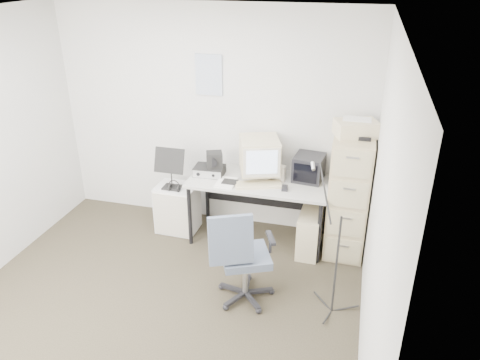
% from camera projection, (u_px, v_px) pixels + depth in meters
% --- Properties ---
extents(floor, '(3.60, 3.60, 0.01)m').
position_uv_depth(floor, '(154.00, 312.00, 4.22)').
color(floor, '#2D2A1D').
rests_on(floor, ground).
extents(ceiling, '(3.60, 3.60, 0.01)m').
position_uv_depth(ceiling, '(125.00, 22.00, 3.14)').
color(ceiling, white).
rests_on(ceiling, ground).
extents(wall_back, '(3.60, 0.02, 2.50)m').
position_uv_depth(wall_back, '(212.00, 119.00, 5.25)').
color(wall_back, silver).
rests_on(wall_back, ground).
extents(wall_right, '(0.02, 3.60, 2.50)m').
position_uv_depth(wall_right, '(378.00, 217.00, 3.26)').
color(wall_right, silver).
rests_on(wall_right, ground).
extents(wall_calendar, '(0.30, 0.02, 0.44)m').
position_uv_depth(wall_calendar, '(209.00, 75.00, 5.03)').
color(wall_calendar, white).
rests_on(wall_calendar, wall_back).
extents(filing_cabinet, '(0.40, 0.60, 1.30)m').
position_uv_depth(filing_cabinet, '(349.00, 196.00, 4.86)').
color(filing_cabinet, tan).
rests_on(filing_cabinet, floor).
extents(printer, '(0.47, 0.40, 0.15)m').
position_uv_depth(printer, '(356.00, 128.00, 4.58)').
color(printer, '#C7B38F').
rests_on(printer, filing_cabinet).
extents(desk, '(1.50, 0.70, 0.73)m').
position_uv_depth(desk, '(259.00, 210.00, 5.18)').
color(desk, '#A3A3A3').
rests_on(desk, floor).
extents(crt_monitor, '(0.52, 0.53, 0.45)m').
position_uv_depth(crt_monitor, '(259.00, 159.00, 4.99)').
color(crt_monitor, '#C7B38F').
rests_on(crt_monitor, desk).
extents(crt_tv, '(0.33, 0.35, 0.27)m').
position_uv_depth(crt_tv, '(309.00, 168.00, 4.98)').
color(crt_tv, black).
rests_on(crt_tv, desk).
extents(desk_speaker, '(0.10, 0.10, 0.17)m').
position_uv_depth(desk_speaker, '(281.00, 173.00, 4.98)').
color(desk_speaker, beige).
rests_on(desk_speaker, desk).
extents(keyboard, '(0.51, 0.32, 0.03)m').
position_uv_depth(keyboard, '(258.00, 185.00, 4.89)').
color(keyboard, '#C7B38F').
rests_on(keyboard, desk).
extents(mouse, '(0.08, 0.11, 0.03)m').
position_uv_depth(mouse, '(285.00, 188.00, 4.81)').
color(mouse, black).
rests_on(mouse, desk).
extents(radio_receiver, '(0.34, 0.25, 0.09)m').
position_uv_depth(radio_receiver, '(209.00, 170.00, 5.13)').
color(radio_receiver, black).
rests_on(radio_receiver, desk).
extents(radio_speaker, '(0.21, 0.21, 0.17)m').
position_uv_depth(radio_speaker, '(214.00, 160.00, 5.08)').
color(radio_speaker, black).
rests_on(radio_speaker, radio_receiver).
extents(papers, '(0.20, 0.27, 0.02)m').
position_uv_depth(papers, '(226.00, 182.00, 4.95)').
color(papers, white).
rests_on(papers, desk).
extents(pc_tower, '(0.23, 0.50, 0.47)m').
position_uv_depth(pc_tower, '(310.00, 232.00, 5.01)').
color(pc_tower, '#C7B38F').
rests_on(pc_tower, floor).
extents(office_chair, '(0.72, 0.72, 0.95)m').
position_uv_depth(office_chair, '(245.00, 255.00, 4.20)').
color(office_chair, '#465163').
rests_on(office_chair, floor).
extents(side_cart, '(0.46, 0.37, 0.56)m').
position_uv_depth(side_cart, '(178.00, 208.00, 5.39)').
color(side_cart, silver).
rests_on(side_cart, floor).
extents(music_stand, '(0.35, 0.22, 0.49)m').
position_uv_depth(music_stand, '(171.00, 168.00, 5.13)').
color(music_stand, black).
rests_on(music_stand, side_cart).
extents(headphones, '(0.15, 0.15, 0.02)m').
position_uv_depth(headphones, '(174.00, 187.00, 5.15)').
color(headphones, black).
rests_on(headphones, side_cart).
extents(mic_stand, '(0.02, 0.02, 1.28)m').
position_uv_depth(mic_stand, '(338.00, 251.00, 3.96)').
color(mic_stand, black).
rests_on(mic_stand, floor).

